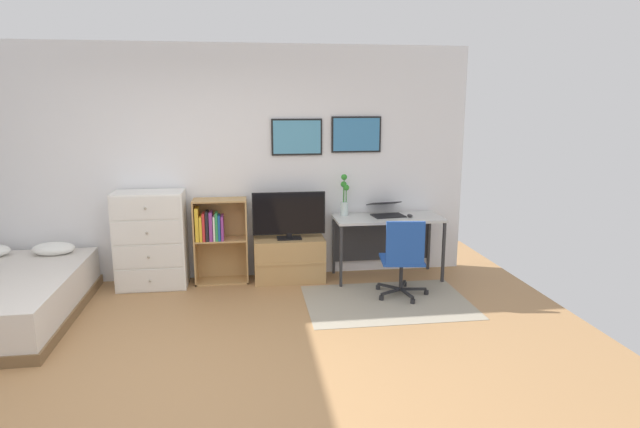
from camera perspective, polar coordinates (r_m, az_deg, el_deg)
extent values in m
plane|color=#A87A4C|center=(4.31, -13.31, -16.70)|extent=(7.20, 7.20, 0.00)
cube|color=white|center=(6.26, -11.93, 5.25)|extent=(6.12, 0.06, 2.70)
cube|color=black|center=(6.20, -2.50, 8.27)|extent=(0.59, 0.02, 0.42)
cube|color=#4C93B7|center=(6.19, -2.49, 8.27)|extent=(0.55, 0.01, 0.38)
cube|color=black|center=(6.31, 3.92, 8.54)|extent=(0.59, 0.02, 0.42)
cube|color=teal|center=(6.29, 3.95, 8.53)|extent=(0.55, 0.01, 0.38)
cube|color=#9E937F|center=(5.67, 7.24, -9.32)|extent=(1.70, 1.20, 0.01)
ellipsoid|color=white|center=(6.43, -26.75, -3.35)|extent=(0.44, 0.29, 0.14)
cube|color=white|center=(6.22, -17.70, -2.65)|extent=(0.76, 0.42, 1.09)
cube|color=silver|center=(6.12, -17.80, -6.82)|extent=(0.72, 0.01, 0.25)
sphere|color=#A59E8C|center=(6.11, -17.82, -6.87)|extent=(0.03, 0.03, 0.03)
cube|color=silver|center=(6.05, -17.96, -4.40)|extent=(0.72, 0.01, 0.25)
sphere|color=#A59E8C|center=(6.03, -17.98, -4.44)|extent=(0.03, 0.03, 0.03)
cube|color=silver|center=(5.98, -18.12, -1.91)|extent=(0.72, 0.01, 0.25)
sphere|color=#A59E8C|center=(5.96, -18.15, -1.95)|extent=(0.03, 0.03, 0.03)
cube|color=silver|center=(5.92, -18.29, 0.62)|extent=(0.72, 0.01, 0.25)
sphere|color=#A59E8C|center=(5.91, -18.31, 0.59)|extent=(0.03, 0.03, 0.03)
cube|color=tan|center=(6.23, -13.30, -2.93)|extent=(0.02, 0.30, 0.98)
cube|color=tan|center=(6.20, -7.90, -2.79)|extent=(0.02, 0.30, 0.98)
cube|color=tan|center=(6.34, -10.44, -7.06)|extent=(0.60, 0.30, 0.02)
cube|color=tan|center=(6.20, -10.61, -2.69)|extent=(0.57, 0.30, 0.02)
cube|color=tan|center=(6.10, -10.77, 1.49)|extent=(0.57, 0.30, 0.02)
cube|color=tan|center=(6.35, -10.55, -2.53)|extent=(0.60, 0.01, 0.98)
cube|color=gold|center=(6.13, -13.06, -1.05)|extent=(0.04, 0.20, 0.38)
cube|color=gold|center=(6.15, -12.66, -1.46)|extent=(0.03, 0.23, 0.28)
cube|color=red|center=(6.12, -12.37, -1.33)|extent=(0.03, 0.18, 0.32)
cube|color=black|center=(6.12, -12.03, -1.24)|extent=(0.03, 0.18, 0.34)
cube|color=#8C388C|center=(6.13, -11.64, -1.24)|extent=(0.04, 0.20, 0.33)
cube|color=white|center=(6.13, -11.29, -1.45)|extent=(0.02, 0.21, 0.28)
cube|color=#2D8C4C|center=(6.11, -11.05, -1.29)|extent=(0.03, 0.18, 0.32)
cube|color=#1E519E|center=(6.11, -10.77, -1.43)|extent=(0.02, 0.17, 0.29)
cube|color=#8C388C|center=(6.14, -10.45, -1.42)|extent=(0.03, 0.22, 0.28)
cube|color=tan|center=(6.23, -3.32, -4.88)|extent=(0.81, 0.40, 0.50)
cube|color=tan|center=(6.03, -3.16, -5.43)|extent=(0.81, 0.01, 0.02)
cube|color=black|center=(6.14, -3.33, -2.60)|extent=(0.28, 0.16, 0.02)
cube|color=black|center=(6.13, -3.34, -2.28)|extent=(0.06, 0.04, 0.05)
cube|color=black|center=(6.07, -3.37, 0.07)|extent=(0.84, 0.02, 0.49)
cube|color=black|center=(6.06, -3.36, 0.05)|extent=(0.81, 0.01, 0.46)
cube|color=silver|center=(6.23, 7.33, -0.45)|extent=(1.26, 0.56, 0.03)
cube|color=#2D2D30|center=(5.96, 2.27, -4.61)|extent=(0.03, 0.03, 0.71)
cube|color=#2D2D30|center=(6.28, 13.14, -4.06)|extent=(0.03, 0.03, 0.71)
cube|color=#2D2D30|center=(6.43, 1.49, -3.37)|extent=(0.03, 0.03, 0.71)
cube|color=#2D2D30|center=(6.72, 11.63, -2.93)|extent=(0.03, 0.03, 0.71)
cube|color=#2D2D30|center=(6.56, 6.64, -2.81)|extent=(1.20, 0.02, 0.50)
cylinder|color=#232326|center=(5.93, 11.36, -8.28)|extent=(0.05, 0.05, 0.05)
cube|color=#232326|center=(5.89, 10.03, -7.95)|extent=(0.28, 0.07, 0.02)
cylinder|color=#232326|center=(6.14, 9.08, -7.48)|extent=(0.05, 0.05, 0.05)
cube|color=#232326|center=(5.99, 8.88, -7.55)|extent=(0.15, 0.27, 0.02)
cylinder|color=#232326|center=(6.00, 6.26, -7.86)|extent=(0.05, 0.05, 0.05)
cube|color=#232326|center=(5.92, 7.45, -7.74)|extent=(0.22, 0.22, 0.02)
cylinder|color=#232326|center=(5.69, 6.63, -8.97)|extent=(0.05, 0.05, 0.05)
cube|color=#232326|center=(5.77, 7.67, -8.29)|extent=(0.26, 0.16, 0.02)
cylinder|color=#232326|center=(5.65, 9.95, -9.26)|extent=(0.05, 0.05, 0.05)
cube|color=#232326|center=(5.75, 9.30, -8.42)|extent=(0.08, 0.28, 0.02)
cylinder|color=#232326|center=(5.81, 8.72, -6.45)|extent=(0.04, 0.04, 0.30)
cube|color=#1E479E|center=(5.76, 8.77, -4.90)|extent=(0.50, 0.50, 0.03)
cube|color=#1E479E|center=(5.51, 9.17, -3.10)|extent=(0.40, 0.09, 0.45)
cube|color=black|center=(6.27, 7.36, -0.18)|extent=(0.39, 0.29, 0.01)
cube|color=black|center=(6.26, 7.38, -0.12)|extent=(0.36, 0.26, 0.00)
cube|color=black|center=(6.39, 6.87, 1.14)|extent=(0.39, 0.27, 0.07)
cube|color=black|center=(6.38, 6.89, 1.15)|extent=(0.37, 0.25, 0.06)
ellipsoid|color=#262628|center=(6.26, 9.64, -0.17)|extent=(0.06, 0.10, 0.03)
cylinder|color=silver|center=(6.25, 2.63, 0.57)|extent=(0.09, 0.09, 0.16)
cylinder|color=#3D8438|center=(6.24, 2.83, 1.57)|extent=(0.01, 0.01, 0.28)
sphere|color=#308B2C|center=(6.22, 2.84, 2.86)|extent=(0.07, 0.07, 0.07)
cylinder|color=#3D8438|center=(6.25, 2.55, 1.76)|extent=(0.01, 0.01, 0.32)
sphere|color=#308B2C|center=(6.22, 2.56, 3.21)|extent=(0.07, 0.07, 0.07)
cylinder|color=#3D8438|center=(6.21, 2.59, 2.11)|extent=(0.01, 0.01, 0.41)
sphere|color=#308B2C|center=(6.18, 2.61, 3.98)|extent=(0.07, 0.07, 0.07)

